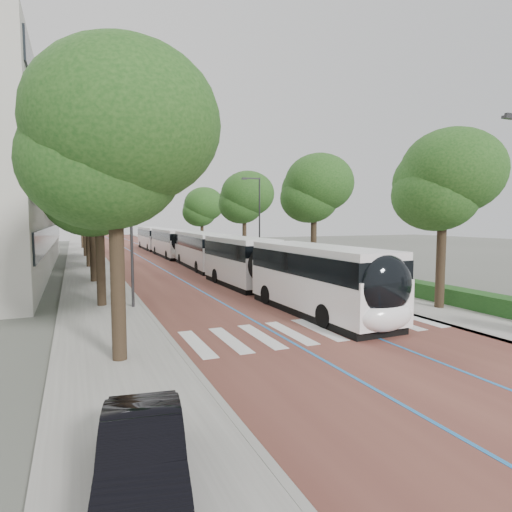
# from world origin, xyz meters

# --- Properties ---
(ground) EXTENTS (160.00, 160.00, 0.00)m
(ground) POSITION_xyz_m (0.00, 0.00, 0.00)
(ground) COLOR #51544C
(ground) RESTS_ON ground
(road) EXTENTS (11.00, 140.00, 0.02)m
(road) POSITION_xyz_m (0.00, 40.00, 0.01)
(road) COLOR #562C26
(road) RESTS_ON ground
(sidewalk_left) EXTENTS (4.00, 140.00, 0.12)m
(sidewalk_left) POSITION_xyz_m (-7.50, 40.00, 0.06)
(sidewalk_left) COLOR gray
(sidewalk_left) RESTS_ON ground
(sidewalk_right) EXTENTS (4.00, 140.00, 0.12)m
(sidewalk_right) POSITION_xyz_m (7.50, 40.00, 0.06)
(sidewalk_right) COLOR gray
(sidewalk_right) RESTS_ON ground
(kerb_left) EXTENTS (0.20, 140.00, 0.14)m
(kerb_left) POSITION_xyz_m (-5.60, 40.00, 0.06)
(kerb_left) COLOR gray
(kerb_left) RESTS_ON ground
(kerb_right) EXTENTS (0.20, 140.00, 0.14)m
(kerb_right) POSITION_xyz_m (5.60, 40.00, 0.06)
(kerb_right) COLOR gray
(kerb_right) RESTS_ON ground
(zebra_crossing) EXTENTS (10.55, 3.60, 0.01)m
(zebra_crossing) POSITION_xyz_m (0.20, 1.00, 0.03)
(zebra_crossing) COLOR silver
(zebra_crossing) RESTS_ON ground
(lane_line_left) EXTENTS (0.12, 126.00, 0.01)m
(lane_line_left) POSITION_xyz_m (-1.60, 40.00, 0.02)
(lane_line_left) COLOR #246FB8
(lane_line_left) RESTS_ON road
(lane_line_right) EXTENTS (0.12, 126.00, 0.01)m
(lane_line_right) POSITION_xyz_m (1.60, 40.00, 0.02)
(lane_line_right) COLOR #246FB8
(lane_line_right) RESTS_ON road
(hedge) EXTENTS (1.20, 14.00, 0.80)m
(hedge) POSITION_xyz_m (9.10, 0.00, 0.52)
(hedge) COLOR #153C15
(hedge) RESTS_ON sidewalk_right
(streetlight_far) EXTENTS (1.82, 0.20, 8.00)m
(streetlight_far) POSITION_xyz_m (6.62, 22.00, 4.82)
(streetlight_far) COLOR #302F32
(streetlight_far) RESTS_ON sidewalk_right
(lamp_post_left) EXTENTS (0.14, 0.14, 8.00)m
(lamp_post_left) POSITION_xyz_m (-6.10, 8.00, 4.12)
(lamp_post_left) COLOR #302F32
(lamp_post_left) RESTS_ON sidewalk_left
(trees_left) EXTENTS (6.27, 60.40, 10.02)m
(trees_left) POSITION_xyz_m (-7.50, 23.49, 6.85)
(trees_left) COLOR black
(trees_left) RESTS_ON ground
(trees_right) EXTENTS (5.53, 47.18, 8.77)m
(trees_right) POSITION_xyz_m (7.70, 24.37, 6.17)
(trees_right) COLOR black
(trees_right) RESTS_ON ground
(lead_bus) EXTENTS (2.96, 18.45, 3.20)m
(lead_bus) POSITION_xyz_m (1.59, 7.28, 1.63)
(lead_bus) COLOR black
(lead_bus) RESTS_ON ground
(bus_queued_0) EXTENTS (3.00, 12.49, 3.20)m
(bus_queued_0) POSITION_xyz_m (1.85, 23.63, 1.62)
(bus_queued_0) COLOR white
(bus_queued_0) RESTS_ON ground
(bus_queued_1) EXTENTS (2.61, 12.41, 3.20)m
(bus_queued_1) POSITION_xyz_m (1.75, 36.10, 1.62)
(bus_queued_1) COLOR white
(bus_queued_1) RESTS_ON ground
(bus_queued_2) EXTENTS (2.60, 12.41, 3.20)m
(bus_queued_2) POSITION_xyz_m (1.80, 49.28, 1.62)
(bus_queued_2) COLOR white
(bus_queued_2) RESTS_ON ground
(parked_car) EXTENTS (1.81, 3.85, 1.22)m
(parked_car) POSITION_xyz_m (-7.79, -6.82, 0.73)
(parked_car) COLOR black
(parked_car) RESTS_ON sidewalk_left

